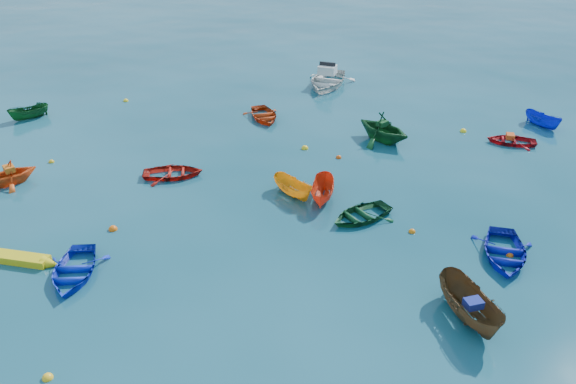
# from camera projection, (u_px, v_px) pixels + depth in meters

# --- Properties ---
(ground) EXTENTS (160.00, 160.00, 0.00)m
(ground) POSITION_uv_depth(u_px,v_px,m) (280.00, 264.00, 21.65)
(ground) COLOR #0A394A
(ground) RESTS_ON ground
(dinghy_blue_sw) EXTENTS (2.70, 3.48, 0.66)m
(dinghy_blue_sw) POSITION_uv_depth(u_px,v_px,m) (74.00, 275.00, 21.03)
(dinghy_blue_sw) COLOR #102CCB
(dinghy_blue_sw) RESTS_ON ground
(sampan_brown_mid) EXTENTS (2.23, 3.52, 1.27)m
(sampan_brown_mid) POSITION_uv_depth(u_px,v_px,m) (467.00, 318.00, 18.98)
(sampan_brown_mid) COLOR #4F361C
(sampan_brown_mid) RESTS_ON ground
(dinghy_blue_se) EXTENTS (2.99, 3.77, 0.70)m
(dinghy_blue_se) POSITION_uv_depth(u_px,v_px,m) (503.00, 257.00, 22.04)
(dinghy_blue_se) COLOR #0D18A4
(dinghy_blue_se) RESTS_ON ground
(dinghy_orange_w) EXTENTS (3.27, 3.24, 1.30)m
(dinghy_orange_w) POSITION_uv_depth(u_px,v_px,m) (12.00, 184.00, 27.36)
(dinghy_orange_w) COLOR #E34E15
(dinghy_orange_w) RESTS_ON ground
(sampan_yellow_mid) EXTENTS (2.40, 2.49, 0.97)m
(sampan_yellow_mid) POSITION_uv_depth(u_px,v_px,m) (293.00, 195.00, 26.34)
(sampan_yellow_mid) COLOR orange
(sampan_yellow_mid) RESTS_ON ground
(dinghy_green_e) EXTENTS (3.63, 3.45, 0.61)m
(dinghy_green_e) POSITION_uv_depth(u_px,v_px,m) (361.00, 218.00, 24.56)
(dinghy_green_e) COLOR #0F4322
(dinghy_green_e) RESTS_ON ground
(dinghy_red_nw) EXTENTS (3.25, 2.57, 0.61)m
(dinghy_red_nw) POSITION_uv_depth(u_px,v_px,m) (173.00, 176.00, 28.03)
(dinghy_red_nw) COLOR #AD170E
(dinghy_red_nw) RESTS_ON ground
(sampan_orange_n) EXTENTS (1.28, 2.78, 1.04)m
(sampan_orange_n) POSITION_uv_depth(u_px,v_px,m) (323.00, 199.00, 26.01)
(sampan_orange_n) COLOR red
(sampan_orange_n) RESTS_ON ground
(dinghy_green_n) EXTENTS (4.41, 4.40, 1.76)m
(dinghy_green_n) POSITION_uv_depth(u_px,v_px,m) (382.00, 141.00, 31.83)
(dinghy_green_n) COLOR #114B20
(dinghy_green_n) RESTS_ON ground
(dinghy_red_ne) EXTENTS (2.92, 2.29, 0.55)m
(dinghy_red_ne) POSITION_uv_depth(u_px,v_px,m) (511.00, 143.00, 31.53)
(dinghy_red_ne) COLOR #A50D15
(dinghy_red_ne) RESTS_ON ground
(sampan_blue_far) EXTENTS (2.13, 2.54, 0.94)m
(sampan_blue_far) POSITION_uv_depth(u_px,v_px,m) (541.00, 126.00, 33.69)
(sampan_blue_far) COLOR #0F20BC
(sampan_blue_far) RESTS_ON ground
(dinghy_red_far) EXTENTS (3.20, 3.72, 0.65)m
(dinghy_red_far) POSITION_uv_depth(u_px,v_px,m) (264.00, 119.00, 34.76)
(dinghy_red_far) COLOR #B8350F
(dinghy_red_far) RESTS_ON ground
(sampan_green_far) EXTENTS (2.44, 2.31, 0.94)m
(sampan_green_far) POSITION_uv_depth(u_px,v_px,m) (30.00, 119.00, 34.76)
(sampan_green_far) COLOR #124D1F
(sampan_green_far) RESTS_ON ground
(kayak_yellow) EXTENTS (4.05, 1.17, 0.41)m
(kayak_yellow) POSITION_uv_depth(u_px,v_px,m) (10.00, 260.00, 21.86)
(kayak_yellow) COLOR gold
(kayak_yellow) RESTS_ON ground
(motorboat_white) EXTENTS (4.67, 5.64, 1.61)m
(motorboat_white) POSITION_uv_depth(u_px,v_px,m) (327.00, 86.00, 40.29)
(motorboat_white) COLOR silver
(motorboat_white) RESTS_ON ground
(tarp_blue_a) EXTENTS (0.68, 0.59, 0.28)m
(tarp_blue_a) POSITION_uv_depth(u_px,v_px,m) (473.00, 303.00, 18.47)
(tarp_blue_a) COLOR navy
(tarp_blue_a) RESTS_ON sampan_brown_mid
(tarp_orange_a) EXTENTS (0.72, 0.74, 0.29)m
(tarp_orange_a) POSITION_uv_depth(u_px,v_px,m) (9.00, 169.00, 27.00)
(tarp_orange_a) COLOR orange
(tarp_orange_a) RESTS_ON dinghy_orange_w
(tarp_green_b) EXTENTS (0.72, 0.73, 0.28)m
(tarp_green_b) POSITION_uv_depth(u_px,v_px,m) (382.00, 123.00, 31.40)
(tarp_green_b) COLOR #11461E
(tarp_green_b) RESTS_ON dinghy_green_n
(tarp_orange_b) EXTENTS (0.51, 0.62, 0.27)m
(tarp_orange_b) POSITION_uv_depth(u_px,v_px,m) (510.00, 136.00, 31.35)
(tarp_orange_b) COLOR #D64715
(tarp_orange_b) RESTS_ON dinghy_red_ne
(buoy_ye_a) EXTENTS (0.33, 0.33, 0.33)m
(buoy_ye_a) POSITION_uv_depth(u_px,v_px,m) (48.00, 378.00, 16.71)
(buoy_ye_a) COLOR yellow
(buoy_ye_a) RESTS_ON ground
(buoy_or_b) EXTENTS (0.30, 0.30, 0.30)m
(buoy_or_b) POSITION_uv_depth(u_px,v_px,m) (412.00, 232.00, 23.60)
(buoy_or_b) COLOR #D36A0B
(buoy_or_b) RESTS_ON ground
(buoy_ye_b) EXTENTS (0.30, 0.30, 0.30)m
(buoy_ye_b) POSITION_uv_depth(u_px,v_px,m) (52.00, 162.00, 29.41)
(buoy_ye_b) COLOR gold
(buoy_ye_b) RESTS_ON ground
(buoy_or_c) EXTENTS (0.38, 0.38, 0.38)m
(buoy_or_c) POSITION_uv_depth(u_px,v_px,m) (113.00, 230.00, 23.77)
(buoy_or_c) COLOR #E05C0C
(buoy_or_c) RESTS_ON ground
(buoy_ye_c) EXTENTS (0.39, 0.39, 0.39)m
(buoy_ye_c) POSITION_uv_depth(u_px,v_px,m) (305.00, 149.00, 30.88)
(buoy_ye_c) COLOR yellow
(buoy_ye_c) RESTS_ON ground
(buoy_or_d) EXTENTS (0.30, 0.30, 0.30)m
(buoy_or_d) POSITION_uv_depth(u_px,v_px,m) (510.00, 256.00, 22.14)
(buoy_or_d) COLOR orange
(buoy_or_d) RESTS_ON ground
(buoy_ye_d) EXTENTS (0.34, 0.34, 0.34)m
(buoy_ye_d) POSITION_uv_depth(u_px,v_px,m) (126.00, 101.00, 37.47)
(buoy_ye_d) COLOR yellow
(buoy_ye_d) RESTS_ON ground
(buoy_or_e) EXTENTS (0.30, 0.30, 0.30)m
(buoy_or_e) POSITION_uv_depth(u_px,v_px,m) (339.00, 158.00, 29.87)
(buoy_or_e) COLOR #D2470B
(buoy_or_e) RESTS_ON ground
(buoy_ye_e) EXTENTS (0.38, 0.38, 0.38)m
(buoy_ye_e) POSITION_uv_depth(u_px,v_px,m) (463.00, 132.00, 32.97)
(buoy_ye_e) COLOR yellow
(buoy_ye_e) RESTS_ON ground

